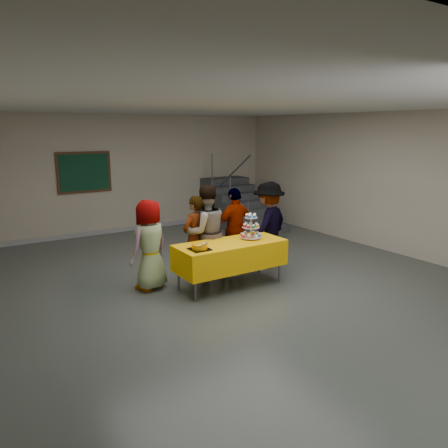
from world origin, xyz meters
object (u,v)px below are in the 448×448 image
at_px(bake_table, 230,255).
at_px(bear_cake, 200,246).
at_px(staircase, 236,207).
at_px(schoolchild_c, 206,232).
at_px(noticeboard, 84,172).
at_px(schoolchild_a, 150,245).
at_px(cupcake_stand, 251,228).
at_px(schoolchild_d, 235,229).
at_px(schoolchild_e, 269,225).
at_px(schoolchild_b, 195,238).

bearing_deg(bake_table, bear_cake, -169.95).
bearing_deg(staircase, schoolchild_c, -130.86).
bearing_deg(noticeboard, schoolchild_a, -91.82).
xyz_separation_m(bear_cake, schoolchild_a, (-0.53, 0.74, -0.07)).
bearing_deg(noticeboard, staircase, -12.13).
distance_m(bear_cake, staircase, 5.43).
height_order(cupcake_stand, schoolchild_a, schoolchild_a).
height_order(cupcake_stand, schoolchild_d, schoolchild_d).
distance_m(schoolchild_d, noticeboard, 4.50).
relative_size(schoolchild_d, schoolchild_e, 0.94).
height_order(schoolchild_b, staircase, staircase).
bearing_deg(schoolchild_d, cupcake_stand, 72.50).
bearing_deg(schoolchild_d, bake_table, 47.00).
bearing_deg(schoolchild_b, schoolchild_d, 165.89).
height_order(schoolchild_e, staircase, staircase).
xyz_separation_m(bear_cake, schoolchild_c, (0.54, 0.74, 0.01)).
xyz_separation_m(schoolchild_a, schoolchild_b, (0.88, 0.05, -0.01)).
relative_size(schoolchild_b, schoolchild_e, 0.91).
xyz_separation_m(cupcake_stand, schoolchild_d, (0.17, 0.74, -0.17)).
distance_m(bear_cake, schoolchild_d, 1.56).
bearing_deg(noticeboard, schoolchild_d, -67.68).
bearing_deg(schoolchild_c, noticeboard, -69.09).
bearing_deg(schoolchild_c, schoolchild_a, 8.66).
height_order(schoolchild_b, schoolchild_d, schoolchild_d).
relative_size(schoolchild_a, schoolchild_c, 0.90).
bearing_deg(schoolchild_e, staircase, -138.06).
xyz_separation_m(schoolchild_a, schoolchild_c, (1.07, 0.00, 0.08)).
bearing_deg(bake_table, staircase, 54.94).
relative_size(bake_table, bear_cake, 5.25).
distance_m(schoolchild_e, noticeboard, 4.96).
bearing_deg(noticeboard, schoolchild_e, -62.19).
xyz_separation_m(schoolchild_a, noticeboard, (0.14, 4.25, 0.84)).
xyz_separation_m(bake_table, cupcake_stand, (0.45, 0.04, 0.39)).
bearing_deg(schoolchild_b, bear_cake, 45.58).
relative_size(schoolchild_b, schoolchild_d, 0.96).
height_order(schoolchild_a, staircase, staircase).
height_order(schoolchild_a, schoolchild_e, schoolchild_e).
distance_m(schoolchild_c, schoolchild_e, 1.35).
distance_m(cupcake_stand, schoolchild_e, 0.93).
bearing_deg(schoolchild_e, schoolchild_c, -27.44).
relative_size(bear_cake, schoolchild_a, 0.24).
bearing_deg(noticeboard, cupcake_stand, -72.69).
bearing_deg(schoolchild_a, bear_cake, 104.14).
distance_m(schoolchild_a, schoolchild_c, 1.08).
distance_m(bake_table, schoolchild_b, 0.76).
bearing_deg(noticeboard, schoolchild_c, -77.52).
height_order(bake_table, bear_cake, bear_cake).
height_order(bake_table, schoolchild_a, schoolchild_a).
height_order(bake_table, schoolchild_e, schoolchild_e).
relative_size(bear_cake, schoolchild_e, 0.22).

